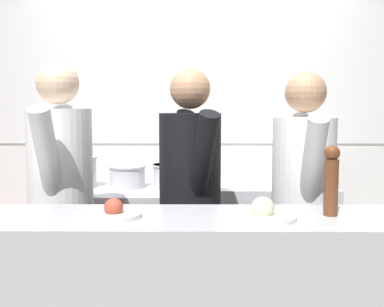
{
  "coord_description": "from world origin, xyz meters",
  "views": [
    {
      "loc": [
        0.01,
        -2.09,
        1.43
      ],
      "look_at": [
        -0.01,
        0.65,
        1.15
      ],
      "focal_mm": 42.0,
      "sensor_mm": 36.0,
      "label": 1
    }
  ],
  "objects_px": {
    "chef_head_cook": "(61,202)",
    "chef_sous": "(190,203)",
    "braising_pot": "(170,175)",
    "plated_dish_appetiser": "(114,212)",
    "oven_range": "(122,248)",
    "chef_line": "(303,208)",
    "sauce_pot": "(127,176)",
    "stock_pot": "(79,171)",
    "pepper_mill": "(331,179)",
    "mixing_bowl_steel": "(271,177)",
    "plated_dish_dessert": "(263,213)"
  },
  "relations": [
    {
      "from": "sauce_pot",
      "to": "mixing_bowl_steel",
      "type": "height_order",
      "value": "sauce_pot"
    },
    {
      "from": "plated_dish_dessert",
      "to": "braising_pot",
      "type": "bearing_deg",
      "value": 108.21
    },
    {
      "from": "stock_pot",
      "to": "braising_pot",
      "type": "bearing_deg",
      "value": -3.07
    },
    {
      "from": "plated_dish_appetiser",
      "to": "chef_sous",
      "type": "distance_m",
      "value": 0.72
    },
    {
      "from": "braising_pot",
      "to": "mixing_bowl_steel",
      "type": "distance_m",
      "value": 0.71
    },
    {
      "from": "braising_pot",
      "to": "chef_sous",
      "type": "xyz_separation_m",
      "value": [
        0.15,
        -0.68,
        -0.05
      ]
    },
    {
      "from": "sauce_pot",
      "to": "braising_pot",
      "type": "relative_size",
      "value": 1.07
    },
    {
      "from": "oven_range",
      "to": "plated_dish_appetiser",
      "type": "distance_m",
      "value": 1.46
    },
    {
      "from": "braising_pot",
      "to": "plated_dish_appetiser",
      "type": "height_order",
      "value": "plated_dish_appetiser"
    },
    {
      "from": "sauce_pot",
      "to": "plated_dish_dessert",
      "type": "xyz_separation_m",
      "value": [
        0.75,
        -1.38,
        0.06
      ]
    },
    {
      "from": "plated_dish_dessert",
      "to": "chef_line",
      "type": "relative_size",
      "value": 0.16
    },
    {
      "from": "plated_dish_dessert",
      "to": "pepper_mill",
      "type": "distance_m",
      "value": 0.32
    },
    {
      "from": "chef_head_cook",
      "to": "chef_line",
      "type": "distance_m",
      "value": 1.29
    },
    {
      "from": "stock_pot",
      "to": "sauce_pot",
      "type": "height_order",
      "value": "stock_pot"
    },
    {
      "from": "sauce_pot",
      "to": "plated_dish_appetiser",
      "type": "relative_size",
      "value": 1.19
    },
    {
      "from": "oven_range",
      "to": "stock_pot",
      "type": "relative_size",
      "value": 3.89
    },
    {
      "from": "sauce_pot",
      "to": "stock_pot",
      "type": "bearing_deg",
      "value": 179.8
    },
    {
      "from": "stock_pot",
      "to": "sauce_pot",
      "type": "bearing_deg",
      "value": -0.2
    },
    {
      "from": "mixing_bowl_steel",
      "to": "chef_sous",
      "type": "distance_m",
      "value": 0.88
    },
    {
      "from": "mixing_bowl_steel",
      "to": "stock_pot",
      "type": "bearing_deg",
      "value": 178.59
    },
    {
      "from": "mixing_bowl_steel",
      "to": "braising_pot",
      "type": "bearing_deg",
      "value": -179.9
    },
    {
      "from": "plated_dish_appetiser",
      "to": "plated_dish_dessert",
      "type": "relative_size",
      "value": 0.84
    },
    {
      "from": "braising_pot",
      "to": "plated_dish_appetiser",
      "type": "distance_m",
      "value": 1.34
    },
    {
      "from": "chef_sous",
      "to": "plated_dish_dessert",
      "type": "bearing_deg",
      "value": -84.34
    },
    {
      "from": "pepper_mill",
      "to": "oven_range",
      "type": "bearing_deg",
      "value": 129.41
    },
    {
      "from": "braising_pot",
      "to": "plated_dish_dessert",
      "type": "bearing_deg",
      "value": -71.79
    },
    {
      "from": "plated_dish_dessert",
      "to": "oven_range",
      "type": "bearing_deg",
      "value": 120.01
    },
    {
      "from": "stock_pot",
      "to": "braising_pot",
      "type": "xyz_separation_m",
      "value": [
        0.64,
        -0.03,
        -0.02
      ]
    },
    {
      "from": "pepper_mill",
      "to": "braising_pot",
      "type": "bearing_deg",
      "value": 119.38
    },
    {
      "from": "sauce_pot",
      "to": "pepper_mill",
      "type": "bearing_deg",
      "value": -52.19
    },
    {
      "from": "pepper_mill",
      "to": "stock_pot",
      "type": "bearing_deg",
      "value": 135.89
    },
    {
      "from": "stock_pot",
      "to": "chef_sous",
      "type": "bearing_deg",
      "value": -42.16
    },
    {
      "from": "pepper_mill",
      "to": "chef_line",
      "type": "bearing_deg",
      "value": 87.82
    },
    {
      "from": "stock_pot",
      "to": "pepper_mill",
      "type": "relative_size",
      "value": 0.89
    },
    {
      "from": "plated_dish_appetiser",
      "to": "oven_range",
      "type": "bearing_deg",
      "value": 98.1
    },
    {
      "from": "stock_pot",
      "to": "chef_head_cook",
      "type": "relative_size",
      "value": 0.15
    },
    {
      "from": "chef_sous",
      "to": "sauce_pot",
      "type": "bearing_deg",
      "value": 104.1
    },
    {
      "from": "oven_range",
      "to": "plated_dish_dessert",
      "type": "bearing_deg",
      "value": -59.99
    },
    {
      "from": "braising_pot",
      "to": "mixing_bowl_steel",
      "type": "relative_size",
      "value": 1.08
    },
    {
      "from": "braising_pot",
      "to": "chef_line",
      "type": "distance_m",
      "value": 1.06
    },
    {
      "from": "chef_sous",
      "to": "braising_pot",
      "type": "bearing_deg",
      "value": 84.26
    },
    {
      "from": "sauce_pot",
      "to": "plated_dish_dessert",
      "type": "relative_size",
      "value": 1.0
    },
    {
      "from": "plated_dish_dessert",
      "to": "plated_dish_appetiser",
      "type": "bearing_deg",
      "value": 177.7
    },
    {
      "from": "oven_range",
      "to": "mixing_bowl_steel",
      "type": "xyz_separation_m",
      "value": [
        1.05,
        -0.0,
        0.51
      ]
    },
    {
      "from": "chef_line",
      "to": "chef_sous",
      "type": "bearing_deg",
      "value": 176.2
    },
    {
      "from": "oven_range",
      "to": "braising_pot",
      "type": "distance_m",
      "value": 0.62
    },
    {
      "from": "chef_line",
      "to": "sauce_pot",
      "type": "bearing_deg",
      "value": 145.63
    },
    {
      "from": "oven_range",
      "to": "chef_sous",
      "type": "xyz_separation_m",
      "value": [
        0.49,
        -0.69,
        0.47
      ]
    },
    {
      "from": "chef_head_cook",
      "to": "chef_line",
      "type": "height_order",
      "value": "chef_head_cook"
    },
    {
      "from": "chef_head_cook",
      "to": "chef_sous",
      "type": "distance_m",
      "value": 0.69
    }
  ]
}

